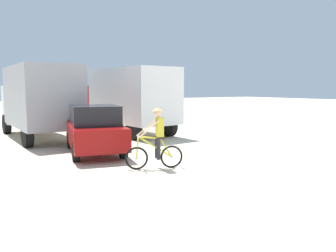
{
  "coord_description": "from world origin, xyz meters",
  "views": [
    {
      "loc": [
        -6.7,
        -6.53,
        2.39
      ],
      "look_at": [
        -0.54,
        3.28,
        1.1
      ],
      "focal_mm": 36.8,
      "sensor_mm": 36.0,
      "label": 1
    }
  ],
  "objects": [
    {
      "name": "box_truck_grey_hauler",
      "position": [
        -3.25,
        10.36,
        1.87
      ],
      "size": [
        2.55,
        6.81,
        3.35
      ],
      "color": "#9E9EA3",
      "rests_on": "ground"
    },
    {
      "name": "box_truck_avon_van",
      "position": [
        1.08,
        9.88,
        1.87
      ],
      "size": [
        2.99,
        6.94,
        3.35
      ],
      "color": "white",
      "rests_on": "ground"
    },
    {
      "name": "ground_plane",
      "position": [
        0.0,
        0.0,
        0.0
      ],
      "size": [
        120.0,
        120.0,
        0.0
      ],
      "primitive_type": "plane",
      "color": "beige"
    },
    {
      "name": "cyclist_orange_shirt",
      "position": [
        -1.67,
        2.13,
        0.85
      ],
      "size": [
        1.65,
        0.72,
        1.82
      ],
      "color": "black",
      "rests_on": "ground"
    },
    {
      "name": "sedan_parked",
      "position": [
        -2.36,
        5.42,
        0.88
      ],
      "size": [
        2.63,
        4.48,
        1.76
      ],
      "color": "maroon",
      "rests_on": "ground"
    }
  ]
}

